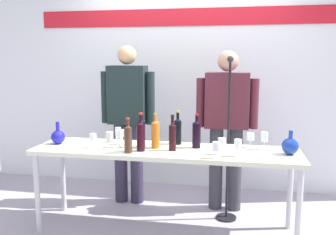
{
  "coord_description": "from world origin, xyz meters",
  "views": [
    {
      "loc": [
        0.62,
        -3.14,
        1.58
      ],
      "look_at": [
        0.0,
        0.15,
        1.04
      ],
      "focal_mm": 39.14,
      "sensor_mm": 36.0,
      "label": 1
    }
  ],
  "objects": [
    {
      "name": "wine_bottle_3",
      "position": [
        -0.19,
        -0.11,
        0.92
      ],
      "size": [
        0.07,
        0.07,
        0.34
      ],
      "color": "black",
      "rests_on": "display_table"
    },
    {
      "name": "presenter_left",
      "position": [
        -0.53,
        0.61,
        0.98
      ],
      "size": [
        0.59,
        0.22,
        1.72
      ],
      "color": "#2F2941",
      "rests_on": "ground"
    },
    {
      "name": "wine_glass_left_0",
      "position": [
        -0.65,
        -0.08,
        0.87
      ],
      "size": [
        0.06,
        0.06,
        0.13
      ],
      "color": "white",
      "rests_on": "display_table"
    },
    {
      "name": "wine_bottle_6",
      "position": [
        0.08,
        -0.04,
        0.91
      ],
      "size": [
        0.06,
        0.06,
        0.32
      ],
      "color": "black",
      "rests_on": "display_table"
    },
    {
      "name": "decanter_blue_right",
      "position": [
        1.08,
        0.01,
        0.85
      ],
      "size": [
        0.14,
        0.14,
        0.21
      ],
      "color": "#18369E",
      "rests_on": "display_table"
    },
    {
      "name": "wine_glass_right_3",
      "position": [
        0.88,
        0.14,
        0.89
      ],
      "size": [
        0.06,
        0.06,
        0.16
      ],
      "color": "white",
      "rests_on": "display_table"
    },
    {
      "name": "back_wall",
      "position": [
        0.0,
        1.3,
        1.5
      ],
      "size": [
        5.16,
        0.11,
        3.0
      ],
      "color": "white",
      "rests_on": "ground"
    },
    {
      "name": "wine_glass_left_2",
      "position": [
        -0.42,
        -0.02,
        0.89
      ],
      "size": [
        0.07,
        0.07,
        0.16
      ],
      "color": "white",
      "rests_on": "display_table"
    },
    {
      "name": "wine_glass_left_1",
      "position": [
        -0.48,
        -0.12,
        0.89
      ],
      "size": [
        0.06,
        0.06,
        0.16
      ],
      "color": "white",
      "rests_on": "display_table"
    },
    {
      "name": "wine_bottle_1",
      "position": [
        0.08,
        0.2,
        0.91
      ],
      "size": [
        0.07,
        0.07,
        0.32
      ],
      "color": "black",
      "rests_on": "display_table"
    },
    {
      "name": "wine_bottle_2",
      "position": [
        -0.09,
        0.02,
        0.91
      ],
      "size": [
        0.07,
        0.07,
        0.32
      ],
      "color": "orange",
      "rests_on": "display_table"
    },
    {
      "name": "wine_bottle_0",
      "position": [
        0.27,
        0.1,
        0.91
      ],
      "size": [
        0.08,
        0.08,
        0.31
      ],
      "color": "black",
      "rests_on": "display_table"
    },
    {
      "name": "decanter_blue_left",
      "position": [
        -1.04,
        0.01,
        0.85
      ],
      "size": [
        0.13,
        0.13,
        0.21
      ],
      "color": "#1E1CB9",
      "rests_on": "display_table"
    },
    {
      "name": "wine_glass_right_2",
      "position": [
        0.51,
        -0.1,
        0.88
      ],
      "size": [
        0.06,
        0.06,
        0.14
      ],
      "color": "white",
      "rests_on": "display_table"
    },
    {
      "name": "microphone_stand",
      "position": [
        0.55,
        0.36,
        0.54
      ],
      "size": [
        0.2,
        0.2,
        1.61
      ],
      "color": "black",
      "rests_on": "ground"
    },
    {
      "name": "wine_bottle_5",
      "position": [
        -0.23,
        0.03,
        0.92
      ],
      "size": [
        0.07,
        0.07,
        0.32
      ],
      "color": "black",
      "rests_on": "display_table"
    },
    {
      "name": "presenter_right",
      "position": [
        0.53,
        0.61,
        0.96
      ],
      "size": [
        0.63,
        0.22,
        1.66
      ],
      "color": "#37373F",
      "rests_on": "ground"
    },
    {
      "name": "wine_glass_right_4",
      "position": [
        0.47,
        -0.23,
        0.87
      ],
      "size": [
        0.07,
        0.07,
        0.14
      ],
      "color": "white",
      "rests_on": "display_table"
    },
    {
      "name": "wine_glass_left_4",
      "position": [
        -0.42,
        0.09,
        0.88
      ],
      "size": [
        0.06,
        0.06,
        0.14
      ],
      "color": "white",
      "rests_on": "display_table"
    },
    {
      "name": "wine_glass_right_0",
      "position": [
        0.64,
        -0.13,
        0.88
      ],
      "size": [
        0.06,
        0.06,
        0.14
      ],
      "color": "white",
      "rests_on": "display_table"
    },
    {
      "name": "wine_glass_right_1",
      "position": [
        0.76,
        0.19,
        0.88
      ],
      "size": [
        0.07,
        0.07,
        0.14
      ],
      "color": "white",
      "rests_on": "display_table"
    },
    {
      "name": "wine_glass_left_3",
      "position": [
        -0.5,
        0.19,
        0.88
      ],
      "size": [
        0.06,
        0.06,
        0.15
      ],
      "color": "white",
      "rests_on": "display_table"
    },
    {
      "name": "wine_bottle_4",
      "position": [
        -0.28,
        -0.19,
        0.91
      ],
      "size": [
        0.07,
        0.07,
        0.31
      ],
      "color": "#42281C",
      "rests_on": "display_table"
    },
    {
      "name": "ground_plane",
      "position": [
        0.0,
        0.0,
        0.0
      ],
      "size": [
        10.0,
        10.0,
        0.0
      ],
      "primitive_type": "plane",
      "color": "#A199AD"
    },
    {
      "name": "display_table",
      "position": [
        0.0,
        0.0,
        0.71
      ],
      "size": [
        2.39,
        0.6,
        0.78
      ],
      "color": "silver",
      "rests_on": "ground"
    }
  ]
}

